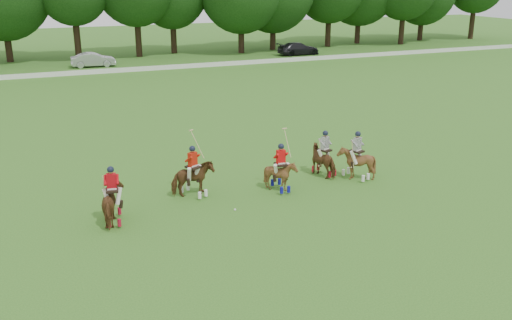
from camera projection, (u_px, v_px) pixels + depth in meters
name	position (u px, v px, depth m)	size (l,w,h in m)	color
ground	(233.00, 240.00, 20.19)	(180.00, 180.00, 0.00)	#2E611B
boundary_rail	(91.00, 72.00, 53.45)	(120.00, 0.10, 0.44)	white
car_mid	(93.00, 60.00, 57.53)	(1.52, 4.36, 1.44)	#AEAEB4
car_right	(298.00, 49.00, 66.01)	(2.01, 4.94, 1.43)	black
polo_red_a	(113.00, 203.00, 21.40)	(1.17, 1.93, 2.25)	#4E2F15
polo_red_b	(193.00, 179.00, 24.00)	(1.90, 1.80, 2.76)	#4E2F15
polo_red_c	(281.00, 174.00, 24.60)	(1.17, 1.30, 2.67)	#4E2F15
polo_stripe_a	(324.00, 160.00, 26.49)	(1.26, 1.85, 2.16)	#4E2F15
polo_stripe_b	(356.00, 162.00, 26.00)	(1.66, 1.75, 2.26)	#4E2F15
polo_ball	(235.00, 210.00, 22.71)	(0.09, 0.09, 0.09)	white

